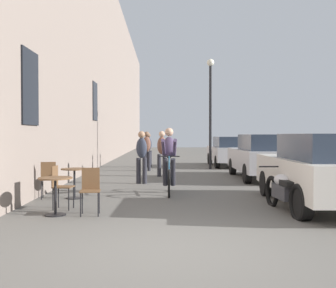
% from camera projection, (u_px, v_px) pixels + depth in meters
% --- Properties ---
extents(ground_plane, '(88.00, 88.00, 0.00)m').
position_uv_depth(ground_plane, '(176.00, 249.00, 5.39)').
color(ground_plane, '#5B5954').
extents(building_facade_left, '(0.54, 68.00, 10.79)m').
position_uv_depth(building_facade_left, '(94.00, 54.00, 19.21)').
color(building_facade_left, gray).
rests_on(building_facade_left, ground_plane).
extents(cafe_table_near, '(0.64, 0.64, 0.72)m').
position_uv_depth(cafe_table_near, '(55.00, 188.00, 7.67)').
color(cafe_table_near, black).
rests_on(cafe_table_near, ground_plane).
extents(cafe_chair_near_toward_street, '(0.41, 0.41, 0.89)m').
position_uv_depth(cafe_chair_near_toward_street, '(60.00, 184.00, 8.30)').
color(cafe_chair_near_toward_street, black).
rests_on(cafe_chair_near_toward_street, ground_plane).
extents(cafe_chair_near_toward_wall, '(0.42, 0.42, 0.89)m').
position_uv_depth(cafe_chair_near_toward_wall, '(90.00, 188.00, 7.75)').
color(cafe_chair_near_toward_wall, black).
rests_on(cafe_chair_near_toward_wall, ground_plane).
extents(cafe_table_mid, '(0.64, 0.64, 0.72)m').
position_uv_depth(cafe_table_mid, '(74.00, 177.00, 9.71)').
color(cafe_table_mid, black).
rests_on(cafe_table_mid, ground_plane).
extents(cafe_chair_mid_toward_street, '(0.44, 0.44, 0.89)m').
position_uv_depth(cafe_chair_mid_toward_street, '(49.00, 177.00, 9.63)').
color(cafe_chair_mid_toward_street, black).
rests_on(cafe_chair_mid_toward_street, ground_plane).
extents(cyclist_on_bicycle, '(0.52, 1.76, 1.74)m').
position_uv_depth(cyclist_on_bicycle, '(169.00, 162.00, 10.52)').
color(cyclist_on_bicycle, black).
rests_on(cyclist_on_bicycle, ground_plane).
extents(pedestrian_near, '(0.38, 0.30, 1.65)m').
position_uv_depth(pedestrian_near, '(142.00, 154.00, 12.65)').
color(pedestrian_near, '#26262D').
rests_on(pedestrian_near, ground_plane).
extents(pedestrian_mid, '(0.38, 0.30, 1.67)m').
position_uv_depth(pedestrian_mid, '(162.00, 151.00, 14.83)').
color(pedestrian_mid, '#26262D').
rests_on(pedestrian_mid, ground_plane).
extents(pedestrian_far, '(0.35, 0.25, 1.67)m').
position_uv_depth(pedestrian_far, '(147.00, 149.00, 17.13)').
color(pedestrian_far, '#26262D').
rests_on(pedestrian_far, ground_plane).
extents(pedestrian_furthest, '(0.36, 0.27, 1.61)m').
position_uv_depth(pedestrian_furthest, '(148.00, 148.00, 19.27)').
color(pedestrian_furthest, '#26262D').
rests_on(pedestrian_furthest, ground_plane).
extents(street_lamp, '(0.32, 0.32, 4.90)m').
position_uv_depth(street_lamp, '(210.00, 99.00, 17.99)').
color(street_lamp, black).
rests_on(street_lamp, ground_plane).
extents(parked_car_nearest, '(1.92, 4.39, 1.55)m').
position_uv_depth(parked_car_nearest, '(322.00, 169.00, 8.52)').
color(parked_car_nearest, beige).
rests_on(parked_car_nearest, ground_plane).
extents(parked_car_second, '(1.87, 4.35, 1.54)m').
position_uv_depth(parked_car_second, '(263.00, 156.00, 13.99)').
color(parked_car_second, '#B7B7BC').
rests_on(parked_car_second, ground_plane).
extents(parked_car_third, '(1.74, 4.05, 1.44)m').
position_uv_depth(parked_car_third, '(229.00, 151.00, 19.59)').
color(parked_car_third, '#B7B7BC').
rests_on(parked_car_third, ground_plane).
extents(parked_motorcycle, '(0.62, 2.15, 0.92)m').
position_uv_depth(parked_motorcycle, '(284.00, 192.00, 7.99)').
color(parked_motorcycle, black).
rests_on(parked_motorcycle, ground_plane).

